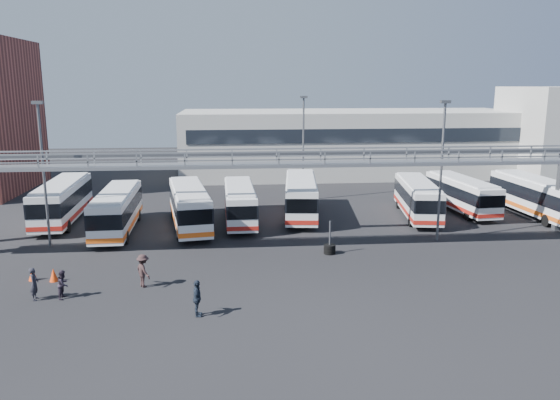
{
  "coord_description": "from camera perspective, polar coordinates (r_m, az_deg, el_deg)",
  "views": [
    {
      "loc": [
        -3.14,
        -30.59,
        11.33
      ],
      "look_at": [
        0.24,
        6.0,
        3.49
      ],
      "focal_mm": 35.0,
      "sensor_mm": 36.0,
      "label": 1
    }
  ],
  "objects": [
    {
      "name": "pedestrian_b",
      "position": [
        31.87,
        -21.71,
        -8.17
      ],
      "size": [
        0.71,
        0.85,
        1.57
      ],
      "primitive_type": "imported",
      "rotation": [
        0.0,
        0.0,
        1.42
      ],
      "color": "#271F2B",
      "rests_on": "ground"
    },
    {
      "name": "bus_8",
      "position": [
        51.74,
        18.44,
        0.69
      ],
      "size": [
        3.14,
        10.26,
        3.07
      ],
      "rotation": [
        0.0,
        0.0,
        0.08
      ],
      "color": "silver",
      "rests_on": "ground"
    },
    {
      "name": "cone_left",
      "position": [
        35.46,
        -24.44,
        -7.06
      ],
      "size": [
        0.59,
        0.59,
        0.77
      ],
      "primitive_type": "cone",
      "rotation": [
        0.0,
        0.0,
        -0.27
      ],
      "color": "#F8410D",
      "rests_on": "ground"
    },
    {
      "name": "bus_2",
      "position": [
        44.07,
        -16.67,
        -0.94
      ],
      "size": [
        2.84,
        10.88,
        3.28
      ],
      "rotation": [
        0.0,
        0.0,
        0.03
      ],
      "color": "silver",
      "rests_on": "ground"
    },
    {
      "name": "bus_7",
      "position": [
        48.51,
        14.16,
        0.29
      ],
      "size": [
        3.99,
        10.72,
        3.18
      ],
      "rotation": [
        0.0,
        0.0,
        -0.15
      ],
      "color": "silver",
      "rests_on": "ground"
    },
    {
      "name": "cone_right",
      "position": [
        34.8,
        -22.58,
        -7.23
      ],
      "size": [
        0.61,
        0.61,
        0.79
      ],
      "primitive_type": "cone",
      "rotation": [
        0.0,
        0.0,
        0.28
      ],
      "color": "#F8410D",
      "rests_on": "ground"
    },
    {
      "name": "bus_5",
      "position": [
        47.24,
        2.19,
        0.49
      ],
      "size": [
        3.86,
        11.41,
        3.4
      ],
      "rotation": [
        0.0,
        0.0,
        -0.12
      ],
      "color": "silver",
      "rests_on": "ground"
    },
    {
      "name": "pedestrian_a",
      "position": [
        32.18,
        -24.3,
        -7.98
      ],
      "size": [
        0.48,
        0.68,
        1.79
      ],
      "primitive_type": "imported",
      "rotation": [
        0.0,
        0.0,
        1.65
      ],
      "color": "black",
      "rests_on": "ground"
    },
    {
      "name": "warehouse",
      "position": [
        70.63,
        7.17,
        5.99
      ],
      "size": [
        42.0,
        14.0,
        8.0
      ],
      "primitive_type": "cube",
      "color": "#9E9E99",
      "rests_on": "ground"
    },
    {
      "name": "pedestrian_d",
      "position": [
        27.71,
        -8.66,
        -10.13
      ],
      "size": [
        0.47,
        1.1,
        1.88
      ],
      "primitive_type": "imported",
      "rotation": [
        0.0,
        0.0,
        1.58
      ],
      "color": "#1B2331",
      "rests_on": "ground"
    },
    {
      "name": "tire_stack",
      "position": [
        37.35,
        5.21,
        -5.04
      ],
      "size": [
        0.81,
        0.81,
        2.3
      ],
      "color": "black",
      "rests_on": "ground"
    },
    {
      "name": "ground",
      "position": [
        32.77,
        0.55,
        -8.18
      ],
      "size": [
        140.0,
        140.0,
        0.0
      ],
      "primitive_type": "plane",
      "color": "black",
      "rests_on": "ground"
    },
    {
      "name": "bus_3",
      "position": [
        44.16,
        -9.46,
        -0.52
      ],
      "size": [
        4.21,
        11.28,
        3.35
      ],
      "rotation": [
        0.0,
        0.0,
        0.15
      ],
      "color": "silver",
      "rests_on": "ground"
    },
    {
      "name": "light_pole_back",
      "position": [
        53.37,
        2.45,
        6.01
      ],
      "size": [
        0.7,
        0.35,
        10.21
      ],
      "color": "#4C4F54",
      "rests_on": "ground"
    },
    {
      "name": "light_pole_left",
      "position": [
        41.06,
        -23.51,
        3.2
      ],
      "size": [
        0.7,
        0.35,
        10.21
      ],
      "color": "#4C4F54",
      "rests_on": "ground"
    },
    {
      "name": "bus_1",
      "position": [
        48.79,
        -21.79,
        0.0
      ],
      "size": [
        3.02,
        11.28,
        3.4
      ],
      "rotation": [
        0.0,
        0.0,
        0.04
      ],
      "color": "silver",
      "rests_on": "ground"
    },
    {
      "name": "bus_4",
      "position": [
        45.39,
        -4.24,
        -0.21
      ],
      "size": [
        2.59,
        10.31,
        3.12
      ],
      "rotation": [
        0.0,
        0.0,
        0.02
      ],
      "color": "silver",
      "rests_on": "ground"
    },
    {
      "name": "light_pole_mid",
      "position": [
        40.91,
        16.53,
        3.67
      ],
      "size": [
        0.7,
        0.35,
        10.21
      ],
      "color": "#4C4F54",
      "rests_on": "ground"
    },
    {
      "name": "bus_9",
      "position": [
        52.3,
        25.14,
        0.46
      ],
      "size": [
        3.0,
        11.16,
        3.36
      ],
      "rotation": [
        0.0,
        0.0,
        0.04
      ],
      "color": "silver",
      "rests_on": "ground"
    },
    {
      "name": "pedestrian_c",
      "position": [
        32.11,
        -14.1,
        -7.18
      ],
      "size": [
        1.29,
        1.42,
        1.91
      ],
      "primitive_type": "imported",
      "rotation": [
        0.0,
        0.0,
        2.18
      ],
      "color": "#2F1F1F",
      "rests_on": "ground"
    },
    {
      "name": "gantry",
      "position": [
        37.06,
        -0.35,
        3.0
      ],
      "size": [
        51.4,
        5.15,
        7.1
      ],
      "color": "gray",
      "rests_on": "ground"
    }
  ]
}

